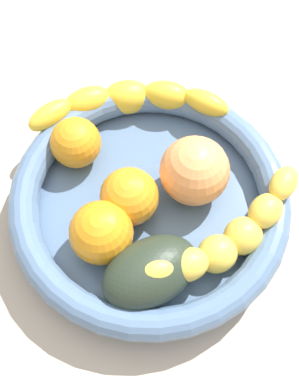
{
  "coord_description": "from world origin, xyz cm",
  "views": [
    {
      "loc": [
        -6.06,
        -22.6,
        52.25
      ],
      "look_at": [
        0.0,
        0.0,
        8.33
      ],
      "focal_mm": 45.91,
      "sensor_mm": 36.0,
      "label": 1
    }
  ],
  "objects_px": {
    "orange_mid_left": "(76,143)",
    "peach_blush": "(195,171)",
    "banana_draped_right": "(228,238)",
    "avocado_dark": "(150,272)",
    "banana_draped_left": "(128,101)",
    "orange_front": "(128,193)",
    "orange_mid_right": "(101,233)",
    "fruit_bowl": "(150,203)"
  },
  "relations": [
    {
      "from": "orange_mid_left",
      "to": "peach_blush",
      "type": "relative_size",
      "value": 0.76
    },
    {
      "from": "banana_draped_right",
      "to": "avocado_dark",
      "type": "height_order",
      "value": "banana_draped_right"
    },
    {
      "from": "avocado_dark",
      "to": "peach_blush",
      "type": "height_order",
      "value": "peach_blush"
    },
    {
      "from": "banana_draped_left",
      "to": "banana_draped_right",
      "type": "xyz_separation_m",
      "value": [
        0.05,
        -0.19,
        0.01
      ]
    },
    {
      "from": "orange_front",
      "to": "orange_mid_right",
      "type": "xyz_separation_m",
      "value": [
        -0.04,
        -0.04,
        0.0
      ]
    },
    {
      "from": "orange_mid_right",
      "to": "orange_front",
      "type": "bearing_deg",
      "value": 45.46
    },
    {
      "from": "banana_draped_left",
      "to": "orange_mid_right",
      "type": "height_order",
      "value": "orange_mid_right"
    },
    {
      "from": "orange_front",
      "to": "peach_blush",
      "type": "xyz_separation_m",
      "value": [
        0.07,
        0.0,
        0.01
      ]
    },
    {
      "from": "fruit_bowl",
      "to": "orange_mid_left",
      "type": "relative_size",
      "value": 5.28
    },
    {
      "from": "fruit_bowl",
      "to": "orange_mid_right",
      "type": "bearing_deg",
      "value": -150.78
    },
    {
      "from": "banana_draped_left",
      "to": "fruit_bowl",
      "type": "bearing_deg",
      "value": -93.36
    },
    {
      "from": "orange_front",
      "to": "avocado_dark",
      "type": "height_order",
      "value": "orange_front"
    },
    {
      "from": "fruit_bowl",
      "to": "banana_draped_left",
      "type": "bearing_deg",
      "value": 86.64
    },
    {
      "from": "orange_mid_right",
      "to": "peach_blush",
      "type": "relative_size",
      "value": 0.87
    },
    {
      "from": "banana_draped_right",
      "to": "orange_mid_right",
      "type": "height_order",
      "value": "orange_mid_right"
    },
    {
      "from": "orange_mid_left",
      "to": "fruit_bowl",
      "type": "bearing_deg",
      "value": -52.74
    },
    {
      "from": "avocado_dark",
      "to": "orange_mid_right",
      "type": "bearing_deg",
      "value": 126.23
    },
    {
      "from": "peach_blush",
      "to": "banana_draped_right",
      "type": "bearing_deg",
      "value": -82.87
    },
    {
      "from": "banana_draped_left",
      "to": "orange_mid_left",
      "type": "relative_size",
      "value": 4.15
    },
    {
      "from": "fruit_bowl",
      "to": "avocado_dark",
      "type": "height_order",
      "value": "avocado_dark"
    },
    {
      "from": "fruit_bowl",
      "to": "orange_mid_right",
      "type": "distance_m",
      "value": 0.07
    },
    {
      "from": "fruit_bowl",
      "to": "banana_draped_right",
      "type": "bearing_deg",
      "value": -49.02
    },
    {
      "from": "orange_front",
      "to": "orange_mid_right",
      "type": "height_order",
      "value": "orange_mid_right"
    },
    {
      "from": "banana_draped_right",
      "to": "orange_mid_right",
      "type": "bearing_deg",
      "value": 162.46
    },
    {
      "from": "banana_draped_left",
      "to": "avocado_dark",
      "type": "bearing_deg",
      "value": -97.91
    },
    {
      "from": "banana_draped_right",
      "to": "orange_mid_right",
      "type": "distance_m",
      "value": 0.12
    },
    {
      "from": "orange_front",
      "to": "avocado_dark",
      "type": "distance_m",
      "value": 0.09
    },
    {
      "from": "fruit_bowl",
      "to": "orange_front",
      "type": "distance_m",
      "value": 0.03
    },
    {
      "from": "banana_draped_right",
      "to": "orange_mid_right",
      "type": "xyz_separation_m",
      "value": [
        -0.12,
        0.04,
        0.0
      ]
    },
    {
      "from": "fruit_bowl",
      "to": "banana_draped_left",
      "type": "relative_size",
      "value": 1.27
    },
    {
      "from": "orange_mid_left",
      "to": "orange_mid_right",
      "type": "distance_m",
      "value": 0.11
    },
    {
      "from": "fruit_bowl",
      "to": "avocado_dark",
      "type": "distance_m",
      "value": 0.09
    },
    {
      "from": "orange_front",
      "to": "banana_draped_right",
      "type": "bearing_deg",
      "value": -42.21
    },
    {
      "from": "banana_draped_left",
      "to": "orange_mid_left",
      "type": "height_order",
      "value": "orange_mid_left"
    },
    {
      "from": "orange_mid_right",
      "to": "peach_blush",
      "type": "bearing_deg",
      "value": 20.63
    },
    {
      "from": "orange_mid_right",
      "to": "avocado_dark",
      "type": "distance_m",
      "value": 0.06
    },
    {
      "from": "orange_front",
      "to": "peach_blush",
      "type": "relative_size",
      "value": 0.83
    },
    {
      "from": "orange_mid_right",
      "to": "orange_mid_left",
      "type": "bearing_deg",
      "value": 92.01
    },
    {
      "from": "avocado_dark",
      "to": "peach_blush",
      "type": "distance_m",
      "value": 0.11
    },
    {
      "from": "banana_draped_right",
      "to": "orange_front",
      "type": "xyz_separation_m",
      "value": [
        -0.08,
        0.07,
        -0.0
      ]
    },
    {
      "from": "banana_draped_right",
      "to": "banana_draped_left",
      "type": "bearing_deg",
      "value": 105.34
    },
    {
      "from": "orange_mid_right",
      "to": "peach_blush",
      "type": "height_order",
      "value": "peach_blush"
    }
  ]
}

